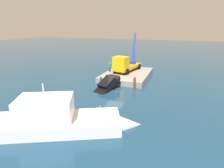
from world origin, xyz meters
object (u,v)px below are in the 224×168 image
crane_truck (125,64)px  salvaged_car (107,85)px  dock_worker (110,67)px  moored_yacht (75,124)px

crane_truck → salvaged_car: 7.74m
salvaged_car → dock_worker: bearing=-161.4°
crane_truck → dock_worker: (0.76, -2.61, -0.60)m
dock_worker → salvaged_car: size_ratio=0.37×
salvaged_car → crane_truck: bearing=177.5°
crane_truck → salvaged_car: bearing=-2.5°
moored_yacht → salvaged_car: bearing=-173.2°
crane_truck → dock_worker: crane_truck is taller
dock_worker → moored_yacht: moored_yacht is taller
crane_truck → dock_worker: 2.79m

